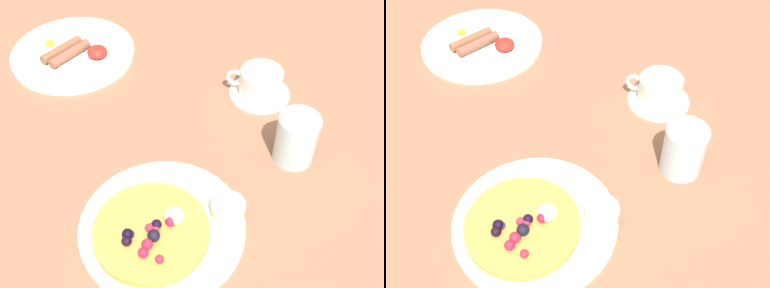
# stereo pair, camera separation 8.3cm
# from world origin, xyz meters

# --- Properties ---
(ground_plane) EXTENTS (1.76, 1.46, 0.03)m
(ground_plane) POSITION_xyz_m (0.00, 0.00, -0.01)
(ground_plane) COLOR #8D5F46
(pancake_plate) EXTENTS (0.27, 0.27, 0.01)m
(pancake_plate) POSITION_xyz_m (0.01, -0.16, 0.01)
(pancake_plate) COLOR white
(pancake_plate) RESTS_ON ground_plane
(pancake_with_berries) EXTENTS (0.18, 0.18, 0.03)m
(pancake_with_berries) POSITION_xyz_m (-0.01, -0.18, 0.02)
(pancake_with_berries) COLOR gold
(pancake_with_berries) RESTS_ON pancake_plate
(syrup_ramekin) EXTENTS (0.06, 0.06, 0.03)m
(syrup_ramekin) POSITION_xyz_m (0.11, -0.13, 0.03)
(syrup_ramekin) COLOR white
(syrup_ramekin) RESTS_ON pancake_plate
(breakfast_plate) EXTENTS (0.27, 0.27, 0.01)m
(breakfast_plate) POSITION_xyz_m (-0.28, 0.26, 0.01)
(breakfast_plate) COLOR white
(breakfast_plate) RESTS_ON ground_plane
(fried_breakfast) EXTENTS (0.18, 0.12, 0.03)m
(fried_breakfast) POSITION_xyz_m (-0.28, 0.25, 0.02)
(fried_breakfast) COLOR brown
(fried_breakfast) RESTS_ON breakfast_plate
(coffee_saucer) EXTENTS (0.12, 0.12, 0.01)m
(coffee_saucer) POSITION_xyz_m (0.14, 0.19, 0.00)
(coffee_saucer) COLOR white
(coffee_saucer) RESTS_ON ground_plane
(coffee_cup) EXTENTS (0.11, 0.09, 0.05)m
(coffee_cup) POSITION_xyz_m (0.14, 0.19, 0.03)
(coffee_cup) COLOR white
(coffee_cup) RESTS_ON coffee_saucer
(water_glass) EXTENTS (0.07, 0.07, 0.10)m
(water_glass) POSITION_xyz_m (0.21, 0.02, 0.05)
(water_glass) COLOR silver
(water_glass) RESTS_ON ground_plane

